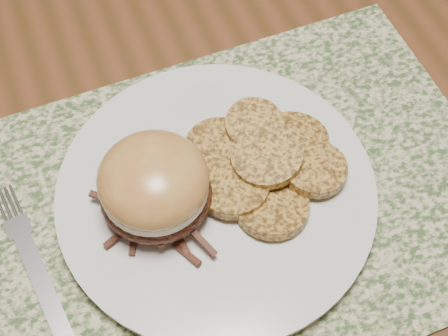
{
  "coord_description": "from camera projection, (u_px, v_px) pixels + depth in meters",
  "views": [
    {
      "loc": [
        -0.4,
        -0.49,
        1.24
      ],
      "look_at": [
        -0.3,
        -0.24,
        0.79
      ],
      "focal_mm": 50.0,
      "sensor_mm": 36.0,
      "label": 1
    }
  ],
  "objects": [
    {
      "name": "dinner_plate",
      "position": [
        216.0,
        193.0,
        0.54
      ],
      "size": [
        0.26,
        0.26,
        0.02
      ],
      "primitive_type": "cylinder",
      "color": "silver",
      "rests_on": "placemat"
    },
    {
      "name": "fork",
      "position": [
        37.0,
        270.0,
        0.51
      ],
      "size": [
        0.04,
        0.18,
        0.0
      ],
      "rotation": [
        0.0,
        0.0,
        0.13
      ],
      "color": "#BBBBC2",
      "rests_on": "placemat"
    },
    {
      "name": "ground",
      "position": [
        312.0,
        222.0,
        1.37
      ],
      "size": [
        3.5,
        3.5,
        0.0
      ],
      "primitive_type": "plane",
      "color": "brown",
      "rests_on": "ground"
    },
    {
      "name": "placemat",
      "position": [
        243.0,
        199.0,
        0.55
      ],
      "size": [
        0.45,
        0.33,
        0.0
      ],
      "primitive_type": "cube",
      "color": "#364F29",
      "rests_on": "dining_table"
    },
    {
      "name": "roasted_potatoes",
      "position": [
        264.0,
        162.0,
        0.54
      ],
      "size": [
        0.16,
        0.16,
        0.03
      ],
      "color": "#B18334",
      "rests_on": "dinner_plate"
    },
    {
      "name": "pork_sandwich",
      "position": [
        154.0,
        186.0,
        0.5
      ],
      "size": [
        0.11,
        0.11,
        0.07
      ],
      "rotation": [
        0.0,
        0.0,
        -0.29
      ],
      "color": "black",
      "rests_on": "dinner_plate"
    }
  ]
}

